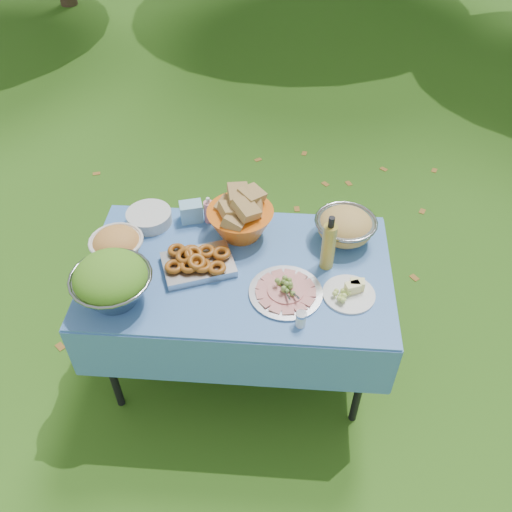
{
  "coord_description": "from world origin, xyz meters",
  "views": [
    {
      "loc": [
        0.22,
        -1.81,
        2.61
      ],
      "look_at": [
        0.09,
        0.0,
        0.85
      ],
      "focal_mm": 38.0,
      "sensor_mm": 36.0,
      "label": 1
    }
  ],
  "objects": [
    {
      "name": "salad_bowl",
      "position": [
        -0.53,
        -0.24,
        0.88
      ],
      "size": [
        0.44,
        0.44,
        0.24
      ],
      "primitive_type": null,
      "rotation": [
        0.0,
        0.0,
        -0.26
      ],
      "color": "gray",
      "rests_on": "picnic_table"
    },
    {
      "name": "bread_bowl",
      "position": [
        -0.01,
        0.25,
        0.87
      ],
      "size": [
        0.4,
        0.4,
        0.22
      ],
      "primitive_type": null,
      "rotation": [
        0.0,
        0.0,
        -0.23
      ],
      "color": "orange",
      "rests_on": "picnic_table"
    },
    {
      "name": "sanitizer_bottle",
      "position": [
        -0.18,
        0.34,
        0.84
      ],
      "size": [
        0.06,
        0.06,
        0.15
      ],
      "primitive_type": "cylinder",
      "rotation": [
        0.0,
        0.0,
        -0.21
      ],
      "color": "pink",
      "rests_on": "picnic_table"
    },
    {
      "name": "ground",
      "position": [
        0.0,
        0.0,
        0.0
      ],
      "size": [
        80.0,
        80.0,
        0.0
      ],
      "primitive_type": "plane",
      "color": "#163209",
      "rests_on": "ground"
    },
    {
      "name": "oil_bottle",
      "position": [
        0.42,
        0.05,
        0.91
      ],
      "size": [
        0.09,
        0.09,
        0.3
      ],
      "primitive_type": "cylinder",
      "rotation": [
        0.0,
        0.0,
        -0.41
      ],
      "color": "#AC9531",
      "rests_on": "picnic_table"
    },
    {
      "name": "shaker",
      "position": [
        0.3,
        -0.33,
        0.8
      ],
      "size": [
        0.06,
        0.06,
        0.08
      ],
      "primitive_type": "cylinder",
      "rotation": [
        0.0,
        0.0,
        -0.31
      ],
      "color": "silver",
      "rests_on": "picnic_table"
    },
    {
      "name": "plate_stack",
      "position": [
        -0.49,
        0.3,
        0.79
      ],
      "size": [
        0.29,
        0.29,
        0.07
      ],
      "primitive_type": "cylinder",
      "rotation": [
        0.0,
        0.0,
        -0.29
      ],
      "color": "silver",
      "rests_on": "picnic_table"
    },
    {
      "name": "fried_tray",
      "position": [
        -0.19,
        -0.01,
        0.8
      ],
      "size": [
        0.39,
        0.34,
        0.08
      ],
      "primitive_type": "cube",
      "rotation": [
        0.0,
        0.0,
        0.36
      ],
      "color": "#B0B1B5",
      "rests_on": "picnic_table"
    },
    {
      "name": "charcuterie_platter",
      "position": [
        0.23,
        -0.15,
        0.8
      ],
      "size": [
        0.45,
        0.45,
        0.08
      ],
      "primitive_type": "cylinder",
      "rotation": [
        0.0,
        0.0,
        0.43
      ],
      "color": "#A7AAAF",
      "rests_on": "picnic_table"
    },
    {
      "name": "wipes_box",
      "position": [
        -0.28,
        0.34,
        0.81
      ],
      "size": [
        0.13,
        0.11,
        0.1
      ],
      "primitive_type": "cube",
      "rotation": [
        0.0,
        0.0,
        0.29
      ],
      "color": "#83C0DD",
      "rests_on": "picnic_table"
    },
    {
      "name": "cheese_plate",
      "position": [
        0.52,
        -0.14,
        0.79
      ],
      "size": [
        0.31,
        0.31,
        0.07
      ],
      "primitive_type": "cylinder",
      "rotation": [
        0.0,
        0.0,
        0.35
      ],
      "color": "silver",
      "rests_on": "picnic_table"
    },
    {
      "name": "pasta_bowl_white",
      "position": [
        -0.59,
        0.05,
        0.83
      ],
      "size": [
        0.26,
        0.26,
        0.14
      ],
      "primitive_type": null,
      "rotation": [
        0.0,
        0.0,
        -0.0
      ],
      "color": "silver",
      "rests_on": "picnic_table"
    },
    {
      "name": "pasta_bowl_steel",
      "position": [
        0.51,
        0.25,
        0.84
      ],
      "size": [
        0.4,
        0.4,
        0.16
      ],
      "primitive_type": null,
      "rotation": [
        0.0,
        0.0,
        0.42
      ],
      "color": "gray",
      "rests_on": "picnic_table"
    },
    {
      "name": "picnic_table",
      "position": [
        0.0,
        0.0,
        0.38
      ],
      "size": [
        1.46,
        0.86,
        0.76
      ],
      "primitive_type": "cube",
      "color": "#7BAFED",
      "rests_on": "ground"
    }
  ]
}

